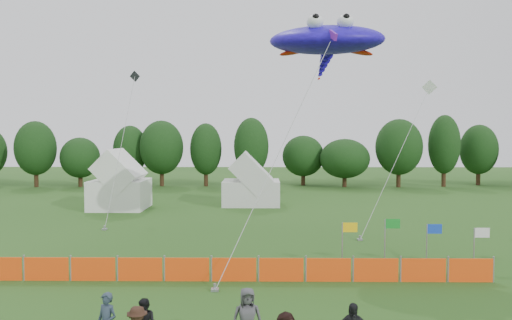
{
  "coord_description": "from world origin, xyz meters",
  "views": [
    {
      "loc": [
        0.23,
        -14.03,
        6.25
      ],
      "look_at": [
        0.0,
        6.0,
        5.2
      ],
      "focal_mm": 35.0,
      "sensor_mm": 36.0,
      "label": 1
    }
  ],
  "objects_px": {
    "tent_left": "(120,185)",
    "stingray_kite": "(326,42)",
    "tent_right": "(251,185)",
    "barrier_fence": "(234,270)",
    "spectator_e": "(247,319)"
  },
  "relations": [
    {
      "from": "tent_left",
      "to": "stingray_kite",
      "type": "relative_size",
      "value": 0.27
    },
    {
      "from": "tent_right",
      "to": "barrier_fence",
      "type": "xyz_separation_m",
      "value": [
        -0.26,
        -22.77,
        -1.29
      ]
    },
    {
      "from": "tent_left",
      "to": "tent_right",
      "type": "distance_m",
      "value": 11.17
    },
    {
      "from": "tent_left",
      "to": "barrier_fence",
      "type": "distance_m",
      "value": 23.07
    },
    {
      "from": "tent_left",
      "to": "spectator_e",
      "type": "height_order",
      "value": "tent_left"
    },
    {
      "from": "barrier_fence",
      "to": "spectator_e",
      "type": "relative_size",
      "value": 12.01
    },
    {
      "from": "spectator_e",
      "to": "stingray_kite",
      "type": "height_order",
      "value": "stingray_kite"
    },
    {
      "from": "tent_right",
      "to": "barrier_fence",
      "type": "bearing_deg",
      "value": -90.64
    },
    {
      "from": "tent_left",
      "to": "spectator_e",
      "type": "bearing_deg",
      "value": -67.19
    },
    {
      "from": "spectator_e",
      "to": "barrier_fence",
      "type": "bearing_deg",
      "value": 88.28
    },
    {
      "from": "tent_left",
      "to": "spectator_e",
      "type": "distance_m",
      "value": 29.47
    },
    {
      "from": "barrier_fence",
      "to": "spectator_e",
      "type": "bearing_deg",
      "value": -83.57
    },
    {
      "from": "spectator_e",
      "to": "stingray_kite",
      "type": "distance_m",
      "value": 18.01
    },
    {
      "from": "tent_right",
      "to": "spectator_e",
      "type": "relative_size",
      "value": 2.76
    },
    {
      "from": "spectator_e",
      "to": "tent_left",
      "type": "bearing_deg",
      "value": 104.66
    }
  ]
}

